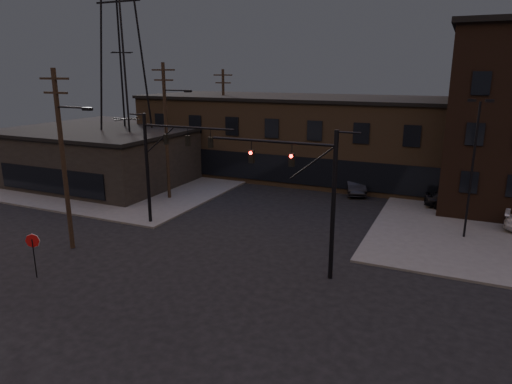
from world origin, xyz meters
TOP-DOWN VIEW (x-y plane):
  - ground at (0.00, 0.00)m, footprint 140.00×140.00m
  - sidewalk_nw at (-22.00, 22.00)m, footprint 30.00×30.00m
  - building_row at (0.00, 28.00)m, footprint 40.00×12.00m
  - building_left at (-20.00, 16.00)m, footprint 16.00×12.00m
  - traffic_signal_near at (5.36, 4.50)m, footprint 7.12×0.24m
  - traffic_signal_far at (-6.72, 8.00)m, footprint 7.12×0.24m
  - stop_sign at (-8.00, -1.99)m, footprint 0.72×0.33m
  - utility_pole_near at (-9.43, 2.00)m, footprint 3.70×0.28m
  - utility_pole_mid at (-10.44, 14.00)m, footprint 3.70×0.28m
  - utility_pole_far at (-11.50, 26.00)m, footprint 2.20×0.28m
  - transmission_tower at (-18.00, 18.00)m, footprint 7.00×7.00m
  - lot_light_a at (13.00, 14.00)m, footprint 1.50×0.28m
  - parked_car_lot_a at (12.13, 20.69)m, footprint 4.59×2.17m
  - car_crossing at (3.80, 22.65)m, footprint 2.89×4.79m

SIDE VIEW (x-z plane):
  - ground at x=0.00m, z-range 0.00..0.00m
  - sidewalk_nw at x=-22.00m, z-range 0.00..0.15m
  - car_crossing at x=3.80m, z-range 0.00..1.49m
  - parked_car_lot_a at x=12.13m, z-range 0.15..1.67m
  - stop_sign at x=-8.00m, z-range 0.60..3.08m
  - building_left at x=-20.00m, z-range 0.00..5.00m
  - building_row at x=0.00m, z-range 0.00..8.00m
  - traffic_signal_near at x=5.36m, z-range 0.93..8.93m
  - traffic_signal_far at x=-6.72m, z-range 1.01..9.01m
  - lot_light_a at x=13.00m, z-range 0.94..10.08m
  - utility_pole_far at x=-11.50m, z-range 0.28..11.28m
  - utility_pole_near at x=-9.43m, z-range 0.37..11.37m
  - utility_pole_mid at x=-10.44m, z-range 0.38..11.88m
  - transmission_tower at x=-18.00m, z-range 0.00..25.00m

